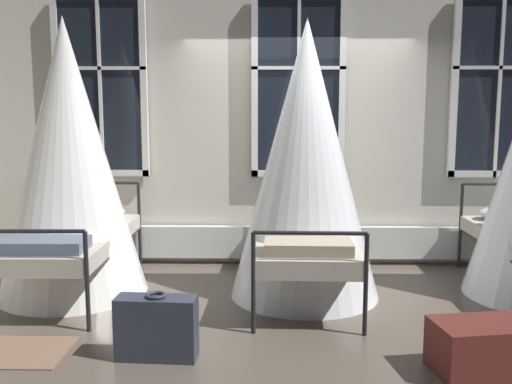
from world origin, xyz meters
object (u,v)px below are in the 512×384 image
cot_second (306,166)px  suitcase_dark (157,327)px  cot_first (69,163)px  travel_trunk (483,347)px

cot_second → suitcase_dark: (-1.12, -1.42, -1.00)m
cot_first → suitcase_dark: 2.06m
cot_first → travel_trunk: (3.26, -1.62, -1.06)m
cot_second → suitcase_dark: bearing=143.4°
cot_first → suitcase_dark: bearing=-144.1°
cot_second → travel_trunk: cot_second is taller
cot_first → cot_second: cot_first is taller
cot_first → suitcase_dark: size_ratio=4.49×
cot_second → travel_trunk: bearing=-144.5°
travel_trunk → cot_first: bearing=153.6°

